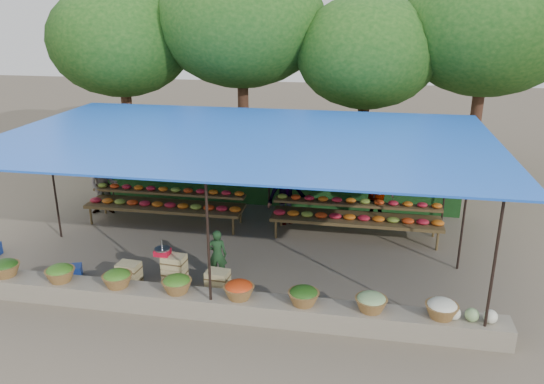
% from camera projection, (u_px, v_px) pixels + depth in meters
% --- Properties ---
extents(ground, '(60.00, 60.00, 0.00)m').
position_uv_depth(ground, '(246.00, 251.00, 12.57)').
color(ground, '#6C5F4F').
rests_on(ground, ground).
extents(stone_curb, '(10.60, 0.55, 0.40)m').
position_uv_depth(stone_curb, '(213.00, 305.00, 9.95)').
color(stone_curb, gray).
rests_on(stone_curb, ground).
extents(stall_canopy, '(10.80, 6.60, 2.82)m').
position_uv_depth(stall_canopy, '(245.00, 141.00, 11.74)').
color(stall_canopy, black).
rests_on(stall_canopy, ground).
extents(produce_baskets, '(8.98, 0.58, 0.34)m').
position_uv_depth(produce_baskets, '(208.00, 287.00, 9.85)').
color(produce_baskets, brown).
rests_on(produce_baskets, stone_curb).
extents(netting_backdrop, '(10.60, 0.06, 2.50)m').
position_uv_depth(netting_backdrop, '(271.00, 164.00, 15.09)').
color(netting_backdrop, '#1B4E1E').
rests_on(netting_backdrop, ground).
extents(tree_row, '(16.51, 5.50, 7.12)m').
position_uv_depth(tree_row, '(303.00, 33.00, 16.59)').
color(tree_row, '#341C13').
rests_on(tree_row, ground).
extents(fruit_table_left, '(4.21, 0.95, 0.93)m').
position_uv_depth(fruit_table_left, '(166.00, 202.00, 14.05)').
color(fruit_table_left, brown).
rests_on(fruit_table_left, ground).
extents(fruit_table_right, '(4.21, 0.95, 0.93)m').
position_uv_depth(fruit_table_right, '(356.00, 214.00, 13.20)').
color(fruit_table_right, brown).
rests_on(fruit_table_right, ground).
extents(crate_counter, '(2.38, 0.38, 0.77)m').
position_uv_depth(crate_counter, '(174.00, 276.00, 10.78)').
color(crate_counter, tan).
rests_on(crate_counter, ground).
extents(weighing_scale, '(0.31, 0.31, 0.33)m').
position_uv_depth(weighing_scale, '(162.00, 251.00, 10.64)').
color(weighing_scale, red).
rests_on(weighing_scale, crate_counter).
extents(vendor_seated, '(0.45, 0.33, 1.11)m').
position_uv_depth(vendor_seated, '(217.00, 255.00, 11.16)').
color(vendor_seated, '#1C3D1E').
rests_on(vendor_seated, ground).
extents(customer_left, '(0.92, 0.79, 1.63)m').
position_uv_depth(customer_left, '(104.00, 186.00, 14.65)').
color(customer_left, slate).
rests_on(customer_left, ground).
extents(customer_mid, '(1.29, 1.16, 1.74)m').
position_uv_depth(customer_mid, '(287.00, 193.00, 13.93)').
color(customer_mid, slate).
rests_on(customer_mid, ground).
extents(customer_right, '(1.06, 0.73, 1.67)m').
position_uv_depth(customer_right, '(376.00, 193.00, 13.99)').
color(customer_right, slate).
rests_on(customer_right, ground).
extents(blue_crate_front, '(0.53, 0.47, 0.26)m').
position_uv_depth(blue_crate_front, '(71.00, 272.00, 11.32)').
color(blue_crate_front, navy).
rests_on(blue_crate_front, ground).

